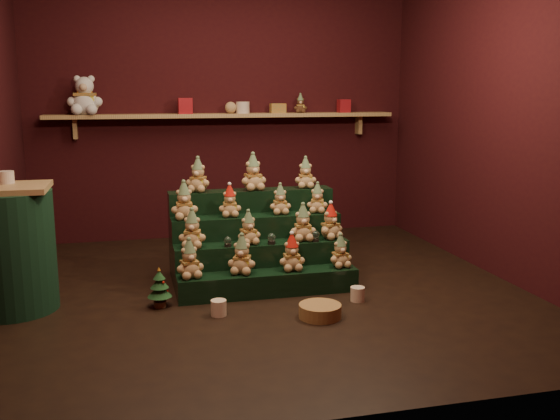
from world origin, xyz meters
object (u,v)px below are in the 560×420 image
object	(u,v)px
snow_globe_b	(272,239)
riser_tier_front	(268,283)
white_bear	(85,90)
snow_globe_c	(315,236)
side_table	(9,249)
mini_christmas_tree	(160,288)
brown_bear	(300,104)
wicker_basket	(320,311)
mug_right	(358,294)
mug_left	(219,308)
snow_globe_a	(228,242)

from	to	relation	value
snow_globe_b	riser_tier_front	bearing A→B (deg)	-111.67
snow_globe_b	white_bear	world-z (taller)	white_bear
snow_globe_b	snow_globe_c	distance (m)	0.36
riser_tier_front	side_table	bearing A→B (deg)	176.45
snow_globe_c	side_table	size ratio (longest dim) A/B	0.10
mini_christmas_tree	brown_bear	world-z (taller)	brown_bear
mini_christmas_tree	riser_tier_front	bearing A→B (deg)	6.02
snow_globe_b	wicker_basket	xyz separation A→B (m)	(0.18, -0.73, -0.36)
mini_christmas_tree	wicker_basket	xyz separation A→B (m)	(1.07, -0.48, -0.10)
riser_tier_front	snow_globe_c	size ratio (longest dim) A/B	15.68
mini_christmas_tree	brown_bear	xyz separation A→B (m)	(1.63, 2.03, 1.27)
mini_christmas_tree	white_bear	size ratio (longest dim) A/B	0.64
wicker_basket	white_bear	size ratio (longest dim) A/B	0.63
riser_tier_front	mug_right	bearing A→B (deg)	-26.57
snow_globe_b	mug_left	size ratio (longest dim) A/B	0.79
wicker_basket	mini_christmas_tree	bearing A→B (deg)	155.81
mini_christmas_tree	brown_bear	size ratio (longest dim) A/B	1.54
mug_right	wicker_basket	bearing A→B (deg)	-145.36
riser_tier_front	snow_globe_b	world-z (taller)	snow_globe_b
snow_globe_a	side_table	world-z (taller)	side_table
riser_tier_front	wicker_basket	size ratio (longest dim) A/B	4.71
mug_left	brown_bear	xyz separation A→B (m)	(1.24, 2.30, 1.36)
brown_bear	wicker_basket	bearing A→B (deg)	-92.73
snow_globe_c	mug_left	distance (m)	1.07
snow_globe_a	white_bear	xyz separation A→B (m)	(-1.10, 1.78, 1.16)
white_bear	snow_globe_a	bearing A→B (deg)	-52.08
snow_globe_c	mug_right	size ratio (longest dim) A/B	0.83
wicker_basket	side_table	bearing A→B (deg)	161.94
side_table	brown_bear	xyz separation A→B (m)	(2.65, 1.83, 0.97)
snow_globe_c	mini_christmas_tree	size ratio (longest dim) A/B	0.30
riser_tier_front	wicker_basket	bearing A→B (deg)	-67.13
snow_globe_a	side_table	size ratio (longest dim) A/B	0.09
snow_globe_c	brown_bear	size ratio (longest dim) A/B	0.46
mug_left	mini_christmas_tree	bearing A→B (deg)	144.91
mug_left	snow_globe_a	bearing A→B (deg)	73.49
snow_globe_b	mug_right	distance (m)	0.80
snow_globe_b	mug_right	bearing A→B (deg)	-40.27
riser_tier_front	side_table	world-z (taller)	side_table
wicker_basket	mug_right	bearing A→B (deg)	34.64
side_table	mug_left	distance (m)	1.54
white_bear	brown_bear	bearing A→B (deg)	6.24
riser_tier_front	snow_globe_b	distance (m)	0.36
white_bear	wicker_basket	bearing A→B (deg)	-50.84
snow_globe_c	mini_christmas_tree	distance (m)	1.31
snow_globe_c	white_bear	bearing A→B (deg)	135.46
snow_globe_a	wicker_basket	size ratio (longest dim) A/B	0.26
snow_globe_b	white_bear	bearing A→B (deg)	129.11
riser_tier_front	side_table	distance (m)	1.89
side_table	wicker_basket	size ratio (longest dim) A/B	3.04
snow_globe_c	riser_tier_front	bearing A→B (deg)	-159.41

